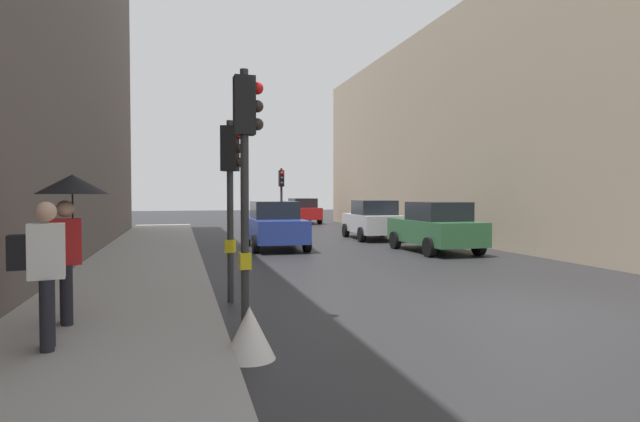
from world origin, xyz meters
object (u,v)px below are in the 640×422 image
(traffic_light_near_left, at_px, (246,152))
(pedestrian_with_black_backpack, at_px, (42,266))
(traffic_light_near_right, at_px, (231,177))
(pedestrian_with_umbrella, at_px, (70,207))
(car_blue_van, at_px, (275,225))
(car_red_sedan, at_px, (302,211))
(warning_sign_triangle, at_px, (250,333))
(traffic_light_far_median, at_px, (281,189))
(car_green_estate, at_px, (435,227))
(car_silver_hatchback, at_px, (373,220))

(traffic_light_near_left, bearing_deg, pedestrian_with_black_backpack, -163.32)
(traffic_light_near_right, height_order, pedestrian_with_umbrella, traffic_light_near_right)
(traffic_light_near_left, height_order, car_blue_van, traffic_light_near_left)
(car_red_sedan, distance_m, pedestrian_with_black_backpack, 30.42)
(pedestrian_with_black_backpack, bearing_deg, warning_sign_triangle, -11.43)
(traffic_light_far_median, xyz_separation_m, car_red_sedan, (3.24, 9.23, -1.45))
(traffic_light_far_median, bearing_deg, car_green_estate, -70.07)
(car_blue_van, height_order, car_red_sedan, same)
(traffic_light_far_median, bearing_deg, car_blue_van, -102.77)
(traffic_light_far_median, distance_m, car_blue_van, 7.57)
(traffic_light_far_median, distance_m, pedestrian_with_umbrella, 19.38)
(traffic_light_far_median, relative_size, car_blue_van, 0.80)
(car_blue_van, height_order, pedestrian_with_black_backpack, pedestrian_with_black_backpack)
(traffic_light_near_right, distance_m, car_silver_hatchback, 14.39)
(pedestrian_with_black_backpack, bearing_deg, pedestrian_with_umbrella, 87.09)
(car_blue_van, bearing_deg, traffic_light_far_median, 77.23)
(warning_sign_triangle, bearing_deg, traffic_light_far_median, 78.02)
(car_green_estate, relative_size, pedestrian_with_umbrella, 1.97)
(warning_sign_triangle, bearing_deg, pedestrian_with_umbrella, 142.22)
(traffic_light_near_left, xyz_separation_m, car_green_estate, (7.71, 8.92, -1.75))
(car_red_sedan, relative_size, pedestrian_with_black_backpack, 2.41)
(car_blue_van, relative_size, pedestrian_with_black_backpack, 2.39)
(car_blue_van, bearing_deg, car_silver_hatchback, 30.12)
(traffic_light_near_left, height_order, pedestrian_with_umbrella, traffic_light_near_left)
(traffic_light_near_left, bearing_deg, pedestrian_with_umbrella, 166.98)
(traffic_light_near_left, height_order, warning_sign_triangle, traffic_light_near_left)
(traffic_light_near_left, distance_m, pedestrian_with_black_backpack, 3.01)
(pedestrian_with_black_backpack, distance_m, warning_sign_triangle, 2.58)
(car_red_sedan, bearing_deg, car_blue_van, -106.49)
(car_silver_hatchback, distance_m, pedestrian_with_umbrella, 17.09)
(pedestrian_with_black_backpack, bearing_deg, car_red_sedan, 71.05)
(pedestrian_with_umbrella, distance_m, warning_sign_triangle, 3.31)
(traffic_light_near_right, bearing_deg, car_blue_van, 75.02)
(car_green_estate, bearing_deg, traffic_light_far_median, 109.93)
(traffic_light_near_left, height_order, traffic_light_near_right, traffic_light_near_left)
(car_blue_van, xyz_separation_m, car_green_estate, (5.22, -2.63, 0.00))
(pedestrian_with_umbrella, bearing_deg, pedestrian_with_black_backpack, -92.91)
(car_blue_van, xyz_separation_m, warning_sign_triangle, (-2.61, -12.78, -0.55))
(car_blue_van, xyz_separation_m, pedestrian_with_black_backpack, (-5.00, -12.29, 0.29))
(car_blue_van, bearing_deg, traffic_light_near_right, -104.98)
(traffic_light_near_right, relative_size, pedestrian_with_black_backpack, 1.92)
(pedestrian_with_umbrella, bearing_deg, car_red_sedan, 70.33)
(car_green_estate, distance_m, warning_sign_triangle, 12.83)
(traffic_light_near_right, relative_size, car_red_sedan, 0.79)
(traffic_light_far_median, height_order, pedestrian_with_umbrella, traffic_light_far_median)
(traffic_light_far_median, relative_size, traffic_light_near_right, 1.00)
(car_red_sedan, distance_m, warning_sign_triangle, 30.20)
(car_green_estate, height_order, car_silver_hatchback, same)
(car_blue_van, bearing_deg, pedestrian_with_umbrella, -114.20)
(car_silver_hatchback, xyz_separation_m, pedestrian_with_black_backpack, (-10.00, -15.19, 0.29))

